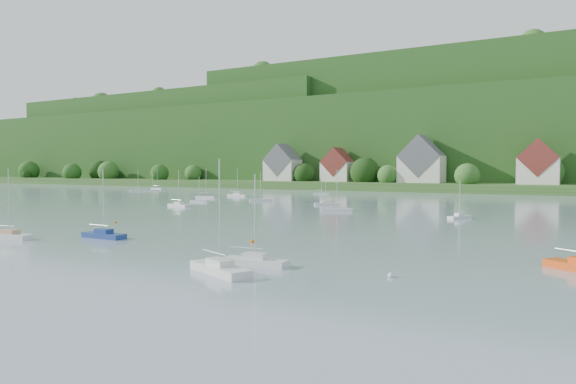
{
  "coord_description": "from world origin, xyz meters",
  "views": [
    {
      "loc": [
        56.46,
        -7.87,
        8.29
      ],
      "look_at": [
        10.2,
        75.0,
        4.0
      ],
      "focal_mm": 32.35,
      "sensor_mm": 36.0,
      "label": 1
    }
  ],
  "objects": [
    {
      "name": "far_shore_strip",
      "position": [
        0.0,
        200.0,
        1.5
      ],
      "size": [
        600.0,
        60.0,
        3.0
      ],
      "primitive_type": "cube",
      "color": "#2A4D1D",
      "rests_on": "ground"
    },
    {
      "name": "forested_ridge",
      "position": [
        0.39,
        268.57,
        22.89
      ],
      "size": [
        620.0,
        181.22,
        69.89
      ],
      "color": "#153B13",
      "rests_on": "ground"
    },
    {
      "name": "village_building_0",
      "position": [
        -55.0,
        187.0,
        9.51
      ],
      "size": [
        14.0,
        10.4,
        16.0
      ],
      "color": "silver",
      "rests_on": "far_shore_strip"
    },
    {
      "name": "village_building_1",
      "position": [
        -30.0,
        189.0,
        8.75
      ],
      "size": [
        12.0,
        9.36,
        14.0
      ],
      "color": "silver",
      "rests_on": "far_shore_strip"
    },
    {
      "name": "village_building_2",
      "position": [
        5.0,
        188.0,
        10.27
      ],
      "size": [
        16.0,
        11.44,
        18.0
      ],
      "color": "silver",
      "rests_on": "far_shore_strip"
    },
    {
      "name": "village_building_3",
      "position": [
        45.0,
        186.0,
        9.43
      ],
      "size": [
        13.0,
        10.4,
        15.5
      ],
      "color": "silver",
      "rests_on": "far_shore_strip"
    },
    {
      "name": "near_sailboat_1",
      "position": [
        7.24,
        35.15,
        0.44
      ],
      "size": [
        6.09,
        1.84,
        8.17
      ],
      "rotation": [
        0.0,
        0.0,
        -0.02
      ],
      "color": "navy",
      "rests_on": "ground"
    },
    {
      "name": "near_sailboat_2",
      "position": [
        -1.9,
        29.24,
        0.44
      ],
      "size": [
        6.33,
        2.39,
        8.35
      ],
      "rotation": [
        0.0,
        0.0,
        0.11
      ],
      "color": "silver",
      "rests_on": "ground"
    },
    {
      "name": "near_sailboat_3",
      "position": [
        32.54,
        29.18,
        0.43
      ],
      "size": [
        5.92,
        2.11,
        7.84
      ],
      "rotation": [
        0.0,
        0.0,
        0.08
      ],
      "color": "silver",
      "rests_on": "ground"
    },
    {
      "name": "near_sailboat_4",
      "position": [
        31.98,
        24.94,
        0.47
      ],
      "size": [
        6.9,
        4.45,
        9.07
      ],
      "rotation": [
        0.0,
        0.0,
        -0.42
      ],
      "color": "silver",
      "rests_on": "ground"
    },
    {
      "name": "mooring_buoy_2",
      "position": [
        24.87,
        40.53,
        0.0
      ],
      "size": [
        0.45,
        0.45,
        0.45
      ],
      "primitive_type": "sphere",
      "color": "#D76500",
      "rests_on": "ground"
    },
    {
      "name": "mooring_buoy_3",
      "position": [
        -4.8,
        47.87,
        0.0
      ],
      "size": [
        0.42,
        0.42,
        0.42
      ],
      "primitive_type": "sphere",
      "color": "#D76500",
      "rests_on": "ground"
    },
    {
      "name": "mooring_buoy_4",
      "position": [
        44.16,
        30.25,
        0.0
      ],
      "size": [
        0.45,
        0.45,
        0.45
      ],
      "primitive_type": "sphere",
      "color": "white",
      "rests_on": "ground"
    },
    {
      "name": "far_sailboat_cluster",
      "position": [
        7.08,
        115.44,
        0.37
      ],
      "size": [
        194.78,
        69.23,
        8.71
      ],
      "color": "silver",
      "rests_on": "ground"
    }
  ]
}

